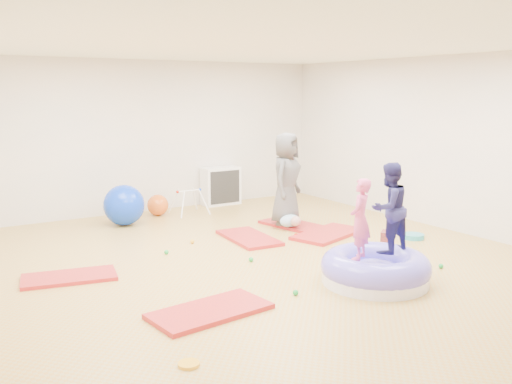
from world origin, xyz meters
TOP-DOWN VIEW (x-y plane):
  - room at (0.00, 0.00)m, footprint 7.01×8.01m
  - gym_mat_front_left at (-1.47, -1.16)m, footprint 1.28×0.74m
  - gym_mat_mid_left at (-2.40, 0.71)m, footprint 1.18×0.75m
  - gym_mat_center_back at (0.41, 1.15)m, footprint 0.69×1.23m
  - gym_mat_right at (1.58, 0.70)m, footprint 1.39×0.99m
  - gym_mat_rear_right at (1.48, 1.50)m, footprint 0.76×1.21m
  - inflatable_cushion at (0.62, -1.35)m, footprint 1.28×1.28m
  - child_pink at (0.39, -1.31)m, footprint 0.41×0.38m
  - child_navy at (0.86, -1.29)m, footprint 0.56×0.45m
  - adult_caregiver at (1.37, 1.55)m, footprint 0.89×0.82m
  - infant at (1.29, 1.29)m, footprint 0.36×0.37m
  - ball_pit_balls at (0.13, 0.15)m, footprint 2.77×2.84m
  - exercise_ball_blue at (-0.88, 3.08)m, footprint 0.69×0.69m
  - exercise_ball_orange at (-0.11, 3.49)m, footprint 0.38×0.38m
  - infant_play_gym at (0.40, 3.23)m, footprint 0.60×0.57m
  - cube_shelf at (1.36, 3.79)m, footprint 0.75×0.37m
  - balance_disc at (2.57, -0.15)m, footprint 0.33×0.33m
  - backpack at (1.76, -0.38)m, footprint 0.27×0.26m
  - yellow_toy at (-2.13, -2.06)m, footprint 0.18×0.18m

SIDE VIEW (x-z plane):
  - yellow_toy at x=-2.13m, z-range 0.00..0.03m
  - gym_mat_mid_left at x=-2.40m, z-range 0.00..0.05m
  - gym_mat_rear_right at x=1.48m, z-range 0.00..0.05m
  - gym_mat_center_back at x=0.41m, z-range 0.00..0.05m
  - gym_mat_front_left at x=-1.47m, z-range 0.00..0.05m
  - gym_mat_right at x=1.58m, z-range 0.00..0.05m
  - ball_pit_balls at x=0.13m, z-range 0.00..0.06m
  - balance_disc at x=2.57m, z-range 0.00..0.07m
  - backpack at x=1.76m, z-range 0.00..0.27m
  - infant at x=1.29m, z-range 0.05..0.26m
  - inflatable_cushion at x=0.62m, z-range -0.04..0.36m
  - exercise_ball_orange at x=-0.11m, z-range 0.00..0.38m
  - infant_play_gym at x=0.40m, z-range 0.08..0.54m
  - exercise_ball_blue at x=-0.88m, z-range 0.00..0.69m
  - cube_shelf at x=1.36m, z-range 0.00..0.75m
  - adult_caregiver at x=1.37m, z-range 0.05..1.57m
  - child_pink at x=0.39m, z-range 0.37..1.31m
  - child_navy at x=0.86m, z-range 0.37..1.46m
  - room at x=0.00m, z-range 0.00..2.80m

